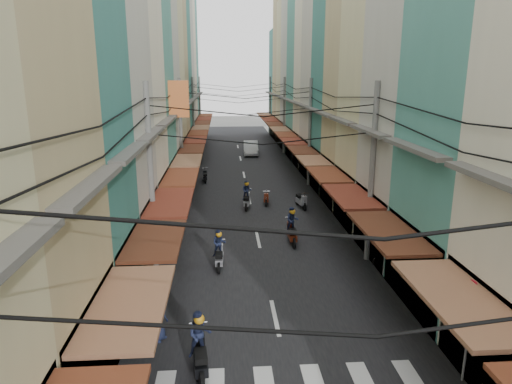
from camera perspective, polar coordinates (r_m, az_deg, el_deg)
name	(u,v)px	position (r m, az deg, el deg)	size (l,w,h in m)	color
ground	(269,292)	(18.69, 1.69, -12.40)	(160.00, 160.00, 0.00)	#63625E
road	(245,180)	(37.58, -1.37, 1.50)	(10.00, 80.00, 0.02)	black
sidewalk_left	(165,181)	(37.84, -11.26, 1.34)	(3.00, 80.00, 0.06)	gray
sidewalk_right	(323,179)	(38.43, 8.36, 1.67)	(3.00, 80.00, 0.06)	gray
building_row_left	(131,54)	(33.74, -15.31, 16.25)	(7.80, 67.67, 23.70)	beige
building_row_right	(358,60)	(34.42, 12.64, 15.75)	(7.80, 68.98, 22.59)	teal
utility_poles	(248,103)	(31.70, -1.00, 11.12)	(10.20, 66.13, 8.20)	slate
white_car	(251,155)	(49.69, -0.66, 4.69)	(5.10, 2.00, 1.80)	#BABABE
bicycle	(390,267)	(21.79, 16.36, -8.95)	(0.55, 1.47, 1.01)	black
moving_scooters	(250,232)	(23.63, -0.80, -5.04)	(6.83, 26.47, 1.99)	black
parked_scooters	(409,331)	(16.04, 18.62, -16.17)	(13.16, 14.95, 1.02)	black
pedestrians	(164,228)	(23.13, -11.41, -4.48)	(12.65, 24.30, 2.17)	#271F29
market_umbrella	(457,239)	(19.28, 23.86, -5.36)	(2.49, 2.49, 2.62)	#B2B2B7
traffic_sign	(471,308)	(14.07, 25.25, -13.02)	(0.10, 0.68, 3.10)	slate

